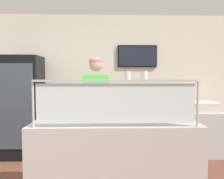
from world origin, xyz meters
TOP-DOWN VIEW (x-y plane):
  - ground_plane at (0.96, 1.00)m, footprint 12.00×12.00m
  - shop_rear_unit at (0.97, 2.41)m, footprint 6.32×0.13m
  - serving_counter at (0.96, 0.38)m, footprint 1.92×0.76m
  - sneeze_guard at (0.96, 0.06)m, footprint 1.74×0.06m
  - pizza_tray at (0.80, 0.47)m, footprint 0.41×0.41m
  - pizza_server at (0.78, 0.45)m, footprint 0.08×0.28m
  - parmesan_shaker at (1.08, 0.06)m, footprint 0.06×0.06m
  - pepper_flake_shaker at (1.25, 0.06)m, footprint 0.07×0.07m
  - worker_figure at (0.71, 1.14)m, footprint 0.41×0.50m
  - drink_fridge at (-0.70, 1.96)m, footprint 0.73×0.63m
  - prep_shelf at (2.66, 1.92)m, footprint 0.70×0.55m
  - pizza_box_stack at (2.66, 1.92)m, footprint 0.49×0.49m

SIDE VIEW (x-z plane):
  - ground_plane at x=0.96m, z-range 0.00..0.00m
  - prep_shelf at x=2.66m, z-range 0.00..0.82m
  - serving_counter at x=0.96m, z-range 0.00..0.95m
  - pizza_box_stack at x=2.66m, z-range 0.82..1.00m
  - drink_fridge at x=-0.70m, z-range 0.00..1.85m
  - pizza_tray at x=0.80m, z-range 0.95..0.98m
  - pizza_server at x=0.78m, z-range 0.99..0.99m
  - worker_figure at x=0.71m, z-range 0.13..1.89m
  - sneeze_guard at x=0.96m, z-range 1.01..1.51m
  - shop_rear_unit at x=0.97m, z-range 0.01..2.71m
  - parmesan_shaker at x=1.08m, z-range 1.44..1.53m
  - pepper_flake_shaker at x=1.25m, z-range 1.44..1.53m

